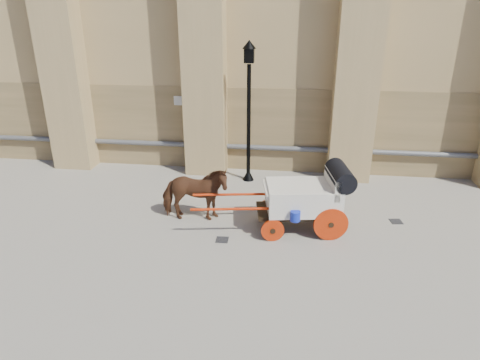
# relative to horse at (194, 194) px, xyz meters

# --- Properties ---
(ground) EXTENTS (90.00, 90.00, 0.00)m
(ground) POSITION_rel_horse_xyz_m (0.59, 0.19, -0.80)
(ground) COLOR gray
(ground) RESTS_ON ground
(horse) EXTENTS (1.96, 1.02, 1.59)m
(horse) POSITION_rel_horse_xyz_m (0.00, 0.00, 0.00)
(horse) COLOR #5B2F1B
(horse) RESTS_ON ground
(carriage) EXTENTS (4.29, 1.76, 1.82)m
(carriage) POSITION_rel_horse_xyz_m (3.11, -0.13, 0.19)
(carriage) COLOR black
(carriage) RESTS_ON ground
(street_lamp) EXTENTS (0.44, 0.44, 4.66)m
(street_lamp) POSITION_rel_horse_xyz_m (1.16, 3.17, 1.69)
(street_lamp) COLOR black
(street_lamp) RESTS_ON ground
(drain_grate_near) EXTENTS (0.33, 0.33, 0.01)m
(drain_grate_near) POSITION_rel_horse_xyz_m (0.93, -1.02, -0.79)
(drain_grate_near) COLOR black
(drain_grate_near) RESTS_ON ground
(drain_grate_far) EXTENTS (0.36, 0.36, 0.01)m
(drain_grate_far) POSITION_rel_horse_xyz_m (5.63, 0.60, -0.79)
(drain_grate_far) COLOR black
(drain_grate_far) RESTS_ON ground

